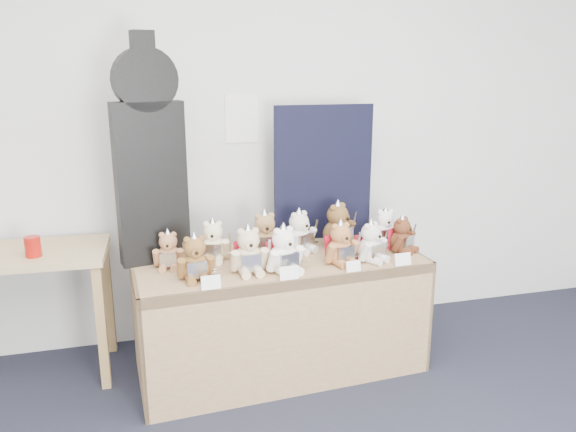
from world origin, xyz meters
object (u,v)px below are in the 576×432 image
object	(u,v)px
teddy_back_centre_right	(300,233)
teddy_back_right	(338,227)
teddy_front_left	(249,252)
teddy_back_end	(385,228)
teddy_back_far_left	(169,251)
teddy_front_far_right	(371,243)
teddy_back_left	(213,242)
teddy_front_end	(402,236)
teddy_front_right	(341,245)
teddy_back_centre_left	(265,235)
display_table	(283,287)
teddy_front_centre	(284,252)
guitar_case	(149,154)
teddy_front_far_left	(195,260)
red_cup	(33,247)
side_table	(22,273)

from	to	relation	value
teddy_back_centre_right	teddy_back_right	bearing A→B (deg)	-20.92
teddy_front_left	teddy_back_right	world-z (taller)	teddy_back_right
teddy_back_end	teddy_back_far_left	distance (m)	1.33
teddy_front_far_right	teddy_back_right	bearing A→B (deg)	77.54
teddy_back_left	teddy_front_end	bearing A→B (deg)	4.83
teddy_front_right	teddy_back_centre_left	world-z (taller)	teddy_back_centre_left
teddy_back_left	display_table	bearing A→B (deg)	-9.64
teddy_front_far_right	teddy_back_left	size ratio (longest dim) A/B	0.98
display_table	teddy_front_centre	distance (m)	0.30
teddy_front_centre	teddy_front_right	xyz separation A→B (m)	(0.34, 0.05, -0.01)
teddy_front_right	teddy_back_centre_right	xyz separation A→B (m)	(-0.16, 0.27, 0.00)
guitar_case	teddy_front_far_left	world-z (taller)	guitar_case
guitar_case	teddy_front_far_right	bearing A→B (deg)	-27.26
teddy_front_left	teddy_back_end	size ratio (longest dim) A/B	1.12
display_table	teddy_back_left	world-z (taller)	teddy_back_left
teddy_front_centre	teddy_front_right	size ratio (longest dim) A/B	1.06
guitar_case	red_cup	xyz separation A→B (m)	(-0.64, 0.01, -0.47)
teddy_back_centre_right	teddy_back_left	bearing A→B (deg)	156.69
side_table	teddy_back_centre_right	distance (m)	1.59
teddy_back_centre_left	teddy_back_right	size ratio (longest dim) A/B	0.92
teddy_front_left	teddy_back_right	xyz separation A→B (m)	(0.62, 0.30, 0.01)
side_table	guitar_case	world-z (taller)	guitar_case
teddy_front_far_left	teddy_front_left	xyz separation A→B (m)	(0.29, 0.03, 0.01)
red_cup	teddy_back_end	bearing A→B (deg)	-1.57
side_table	teddy_front_centre	xyz separation A→B (m)	(1.39, -0.47, 0.16)
teddy_front_left	teddy_front_centre	size ratio (longest dim) A/B	0.99
teddy_front_far_left	teddy_back_centre_right	distance (m)	0.72
teddy_front_centre	teddy_front_right	bearing A→B (deg)	-8.58
teddy_back_centre_right	red_cup	bearing A→B (deg)	151.57
teddy_front_right	teddy_back_centre_right	bearing A→B (deg)	107.95
teddy_front_far_left	teddy_front_left	world-z (taller)	teddy_front_left
guitar_case	teddy_back_far_left	bearing A→B (deg)	-75.77
teddy_front_left	teddy_back_end	bearing A→B (deg)	14.53
display_table	side_table	xyz separation A→B (m)	(-1.42, 0.33, 0.10)
guitar_case	teddy_back_centre_right	xyz separation A→B (m)	(0.84, -0.04, -0.50)
red_cup	teddy_back_right	distance (m)	1.73
teddy_back_centre_right	teddy_front_left	bearing A→B (deg)	-169.49
teddy_front_far_left	teddy_front_right	xyz separation A→B (m)	(0.81, 0.03, -0.00)
red_cup	teddy_back_end	xyz separation A→B (m)	(2.03, -0.06, -0.04)
teddy_front_far_right	teddy_back_far_left	xyz separation A→B (m)	(-1.12, 0.18, -0.01)
teddy_back_far_left	teddy_back_end	bearing A→B (deg)	11.05
red_cup	teddy_front_left	world-z (taller)	teddy_front_left
teddy_front_end	teddy_back_end	xyz separation A→B (m)	(-0.04, 0.16, 0.01)
red_cup	teddy_front_end	distance (m)	2.08
display_table	teddy_front_left	distance (m)	0.35
red_cup	teddy_front_centre	world-z (taller)	teddy_front_centre
side_table	teddy_back_far_left	xyz separation A→B (m)	(0.80, -0.25, 0.14)
side_table	teddy_back_centre_right	size ratio (longest dim) A/B	3.38
display_table	teddy_back_far_left	size ratio (longest dim) A/B	7.23
display_table	teddy_front_right	xyz separation A→B (m)	(0.31, -0.09, 0.26)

